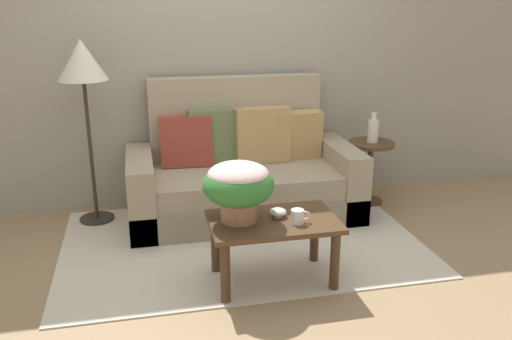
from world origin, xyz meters
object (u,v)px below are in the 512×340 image
Objects in this scene: couch at (242,175)px; snack_bowl at (278,212)px; coffee_table at (273,231)px; side_table at (370,161)px; potted_plant at (238,184)px; floor_lamp at (83,70)px; table_vase at (373,130)px; coffee_mug at (298,216)px.

couch reaches higher than snack_bowl.
side_table is at bearing 44.81° from coffee_table.
snack_bowl is (-1.16, -1.16, 0.08)m from side_table.
couch is at bearing 179.30° from side_table.
potted_plant is at bearing -140.92° from side_table.
floor_lamp is 13.55× the size of snack_bowl.
coffee_table is 1.44× the size of side_table.
table_vase reaches higher than coffee_table.
table_vase is at bearing 44.67° from snack_bowl.
snack_bowl is 0.41× the size of table_vase.
coffee_table is 1.82× the size of potted_plant.
floor_lamp reaches higher than coffee_mug.
snack_bowl is at bearing -89.80° from couch.
coffee_mug is (1.34, -1.39, -0.78)m from floor_lamp.
coffee_table is at bearing -135.19° from side_table.
snack_bowl is (0.00, -1.17, 0.12)m from couch.
coffee_mug is at bearing -46.08° from floor_lamp.
couch reaches higher than coffee_mug.
potted_plant is (0.98, -1.26, -0.58)m from floor_lamp.
floor_lamp is at bearing 177.46° from table_vase.
table_vase is at bearing -4.25° from side_table.
couch is 1.54m from floor_lamp.
side_table is 1.27× the size of potted_plant.
side_table is 2.15× the size of table_vase.
coffee_mug is (0.14, -0.09, 0.13)m from coffee_table.
floor_lamp is 11.93× the size of coffee_mug.
coffee_table is at bearing -9.82° from potted_plant.
potted_plant is at bearing 179.26° from snack_bowl.
side_table is 5.19× the size of snack_bowl.
potted_plant is (-1.42, -1.15, 0.29)m from side_table.
floor_lamp reaches higher than coffee_table.
coffee_table is 1.99m from floor_lamp.
side_table is 1.64m from snack_bowl.
coffee_table is (-0.03, -1.21, 0.01)m from couch.
side_table is at bearing -0.70° from couch.
table_vase is at bearing 44.59° from coffee_table.
couch is 3.33× the size of side_table.
floor_lamp is (-1.24, 0.09, 0.91)m from couch.
coffee_table is at bearing -135.41° from table_vase.
coffee_table is 1.69m from side_table.
side_table reaches higher than coffee_mug.
potted_plant is at bearing 170.18° from coffee_table.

